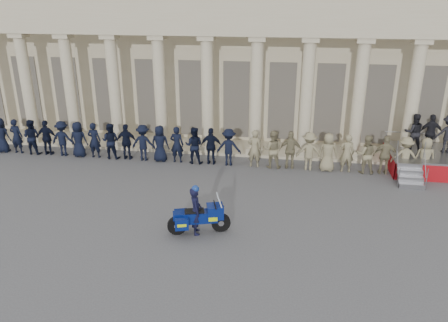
% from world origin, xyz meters
% --- Properties ---
extents(ground, '(90.00, 90.00, 0.00)m').
position_xyz_m(ground, '(0.00, 0.00, 0.00)').
color(ground, '#48484B').
rests_on(ground, ground).
extents(building, '(40.00, 12.50, 9.00)m').
position_xyz_m(building, '(-0.00, 14.74, 4.52)').
color(building, '#B9AC8B').
rests_on(building, ground).
extents(officer_rank, '(24.17, 0.73, 1.93)m').
position_xyz_m(officer_rank, '(-1.98, 6.25, 0.97)').
color(officer_rank, black).
rests_on(officer_rank, ground).
extents(reviewing_stand, '(4.56, 4.30, 2.79)m').
position_xyz_m(reviewing_stand, '(10.27, 7.19, 1.49)').
color(reviewing_stand, gray).
rests_on(reviewing_stand, ground).
extents(motorcycle, '(2.27, 1.23, 1.49)m').
position_xyz_m(motorcycle, '(0.07, -0.70, 0.65)').
color(motorcycle, black).
rests_on(motorcycle, ground).
extents(rider, '(0.61, 0.76, 1.92)m').
position_xyz_m(rider, '(-0.05, -0.74, 0.95)').
color(rider, black).
rests_on(rider, ground).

